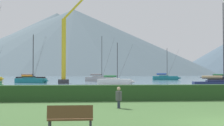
{
  "coord_description": "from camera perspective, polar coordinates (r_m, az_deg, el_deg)",
  "views": [
    {
      "loc": [
        -5.96,
        -12.37,
        2.07
      ],
      "look_at": [
        0.46,
        59.4,
        4.32
      ],
      "focal_mm": 50.47,
      "sensor_mm": 36.0,
      "label": 1
    }
  ],
  "objects": [
    {
      "name": "sailboat_slip_11",
      "position": [
        65.72,
        -14.43,
        -3.02
      ],
      "size": [
        7.12,
        3.82,
        9.79
      ],
      "rotation": [
        0.0,
        0.0,
        -0.31
      ],
      "color": "#19707A",
      "rests_on": "harbor_water"
    },
    {
      "name": "hedge_line",
      "position": [
        24.16,
        9.23,
        -5.3
      ],
      "size": [
        80.0,
        1.2,
        1.16
      ],
      "primitive_type": "cube",
      "color": "#284C23",
      "rests_on": "ground_plane"
    },
    {
      "name": "sailboat_slip_2",
      "position": [
        56.72,
        0.57,
        -3.31
      ],
      "size": [
        7.01,
        3.82,
        7.53
      ],
      "rotation": [
        0.0,
        0.0,
        -0.32
      ],
      "color": "white",
      "rests_on": "harbor_water"
    },
    {
      "name": "sailboat_slip_8",
      "position": [
        70.88,
        19.7,
        -2.85
      ],
      "size": [
        7.83,
        4.05,
        9.21
      ],
      "rotation": [
        0.0,
        0.0,
        -0.28
      ],
      "color": "black",
      "rests_on": "harbor_water"
    },
    {
      "name": "park_bench_under_tree",
      "position": [
        11.19,
        -7.58,
        -9.7
      ],
      "size": [
        1.58,
        0.48,
        0.95
      ],
      "rotation": [
        0.0,
        0.0,
        0.0
      ],
      "color": "brown",
      "rests_on": "ground_plane"
    },
    {
      "name": "dock_crane",
      "position": [
        61.8,
        -8.6,
        1.44
      ],
      "size": [
        5.4,
        2.0,
        17.3
      ],
      "color": "#333338",
      "rests_on": "ground_plane"
    },
    {
      "name": "sailboat_slip_0",
      "position": [
        80.9,
        -14.45,
        -2.72
      ],
      "size": [
        8.15,
        4.34,
        11.67
      ],
      "rotation": [
        0.0,
        0.0,
        -0.3
      ],
      "color": "black",
      "rests_on": "harbor_water"
    },
    {
      "name": "distant_hill_west_ridge",
      "position": [
        344.13,
        -6.94,
        3.81
      ],
      "size": [
        302.79,
        302.79,
        71.11
      ],
      "primitive_type": "cone",
      "color": "slate",
      "rests_on": "ground_plane"
    },
    {
      "name": "person_seated_viewer",
      "position": [
        18.49,
        1.23,
        -6.09
      ],
      "size": [
        0.36,
        0.55,
        1.25
      ],
      "rotation": [
        0.0,
        0.0,
        -0.26
      ],
      "color": "#2D3347",
      "rests_on": "ground_plane"
    },
    {
      "name": "harbor_water",
      "position": [
        149.5,
        -2.83,
        -2.58
      ],
      "size": [
        320.0,
        246.0,
        0.0
      ],
      "primitive_type": "cube",
      "color": "slate",
      "rests_on": "ground_plane"
    },
    {
      "name": "sailboat_slip_6",
      "position": [
        77.06,
        -2.2,
        -2.84
      ],
      "size": [
        7.88,
        4.36,
        11.06
      ],
      "rotation": [
        0.0,
        0.0,
        -0.33
      ],
      "color": "#9E9EA3",
      "rests_on": "harbor_water"
    },
    {
      "name": "sailboat_slip_7",
      "position": [
        40.75,
        19.02,
        -3.73
      ],
      "size": [
        7.44,
        3.28,
        10.72
      ],
      "rotation": [
        0.0,
        0.0,
        -0.18
      ],
      "color": "navy",
      "rests_on": "harbor_water"
    },
    {
      "name": "sailboat_slip_3",
      "position": [
        91.72,
        9.65,
        -2.64
      ],
      "size": [
        8.4,
        3.81,
        9.14
      ],
      "rotation": [
        0.0,
        0.0,
        -0.2
      ],
      "color": "#19707A",
      "rests_on": "harbor_water"
    },
    {
      "name": "distant_hill_central_peak",
      "position": [
        417.28,
        -10.0,
        3.47
      ],
      "size": [
        299.02,
        299.02,
        80.22
      ],
      "primitive_type": "cone",
      "color": "slate",
      "rests_on": "ground_plane"
    }
  ]
}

